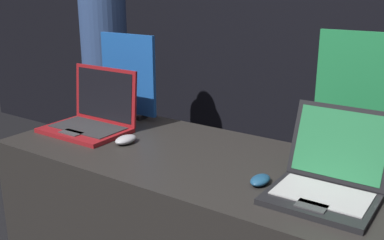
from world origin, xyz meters
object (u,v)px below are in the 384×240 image
(laptop_front, at_px, (93,116))
(mouse_front, at_px, (126,140))
(laptop_back, at_px, (328,177))
(promo_stand_back, at_px, (359,103))
(mouse_back, at_px, (260,180))
(person_bystander, at_px, (106,84))
(promo_stand_front, at_px, (128,78))

(laptop_front, relative_size, mouse_front, 3.46)
(laptop_back, distance_m, promo_stand_back, 0.37)
(mouse_back, height_order, person_bystander, person_bystander)
(laptop_front, distance_m, promo_stand_back, 1.22)
(promo_stand_front, height_order, promo_stand_back, promo_stand_back)
(laptop_front, distance_m, mouse_front, 0.28)
(laptop_back, xyz_separation_m, person_bystander, (-1.83, 0.82, -0.06))
(laptop_back, bearing_deg, mouse_front, 179.99)
(promo_stand_front, xyz_separation_m, mouse_back, (0.95, -0.38, -0.20))
(laptop_front, xyz_separation_m, promo_stand_back, (1.18, 0.26, 0.18))
(laptop_back, bearing_deg, person_bystander, 155.83)
(mouse_front, distance_m, person_bystander, 1.24)
(mouse_front, height_order, mouse_back, mouse_front)
(mouse_back, bearing_deg, promo_stand_front, 158.24)
(person_bystander, bearing_deg, laptop_back, -24.17)
(promo_stand_back, bearing_deg, laptop_back, -90.00)
(person_bystander, bearing_deg, mouse_front, -41.67)
(laptop_front, height_order, person_bystander, person_bystander)
(person_bystander, bearing_deg, promo_stand_back, -15.20)
(mouse_front, height_order, promo_stand_front, promo_stand_front)
(person_bystander, bearing_deg, mouse_back, -28.49)
(laptop_front, bearing_deg, mouse_front, -13.13)
(laptop_front, bearing_deg, promo_stand_back, 12.55)
(laptop_front, bearing_deg, mouse_back, -6.80)
(promo_stand_front, relative_size, promo_stand_back, 0.85)
(promo_stand_back, bearing_deg, promo_stand_front, 179.77)
(laptop_back, bearing_deg, promo_stand_front, 164.37)
(laptop_back, height_order, mouse_back, laptop_back)
(laptop_front, relative_size, promo_stand_front, 0.91)
(promo_stand_front, distance_m, laptop_back, 1.23)
(laptop_front, relative_size, laptop_back, 1.10)
(promo_stand_front, distance_m, mouse_back, 1.04)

